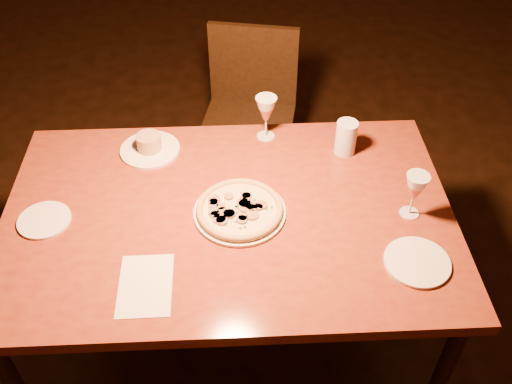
{
  "coord_description": "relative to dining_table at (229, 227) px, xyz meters",
  "views": [
    {
      "loc": [
        -0.05,
        -1.61,
        2.19
      ],
      "look_at": [
        0.06,
        -0.2,
        0.85
      ],
      "focal_mm": 40.0,
      "sensor_mm": 36.0,
      "label": 1
    }
  ],
  "objects": [
    {
      "name": "floor",
      "position": [
        0.04,
        0.25,
        -0.74
      ],
      "size": [
        7.0,
        7.0,
        0.0
      ],
      "primitive_type": "plane",
      "color": "#331D11",
      "rests_on": "ground"
    },
    {
      "name": "side_plate_left",
      "position": [
        -0.61,
        0.01,
        0.08
      ],
      "size": [
        0.18,
        0.18,
        0.01
      ],
      "primitive_type": "cylinder",
      "color": "white",
      "rests_on": "dining_table"
    },
    {
      "name": "chair_far",
      "position": [
        0.14,
        1.0,
        -0.23
      ],
      "size": [
        0.53,
        0.53,
        0.92
      ],
      "rotation": [
        0.0,
        0.0,
        -0.23
      ],
      "color": "black",
      "rests_on": "floor"
    },
    {
      "name": "ramekin_saucer",
      "position": [
        -0.28,
        0.35,
        0.1
      ],
      "size": [
        0.23,
        0.23,
        0.07
      ],
      "color": "white",
      "rests_on": "dining_table"
    },
    {
      "name": "wine_glass_right",
      "position": [
        0.61,
        -0.06,
        0.16
      ],
      "size": [
        0.08,
        0.08,
        0.17
      ],
      "primitive_type": null,
      "color": "#B3604A",
      "rests_on": "dining_table"
    },
    {
      "name": "dining_table",
      "position": [
        0.0,
        0.0,
        0.0
      ],
      "size": [
        1.55,
        1.03,
        0.82
      ],
      "rotation": [
        0.0,
        0.0,
        -0.03
      ],
      "color": "brown",
      "rests_on": "floor"
    },
    {
      "name": "wine_glass_far",
      "position": [
        0.17,
        0.4,
        0.16
      ],
      "size": [
        0.08,
        0.08,
        0.18
      ],
      "primitive_type": null,
      "color": "#B3604A",
      "rests_on": "dining_table"
    },
    {
      "name": "pizza_plate",
      "position": [
        0.04,
        -0.01,
        0.09
      ],
      "size": [
        0.31,
        0.31,
        0.03
      ],
      "color": "white",
      "rests_on": "dining_table"
    },
    {
      "name": "menu_card",
      "position": [
        -0.26,
        -0.29,
        0.07
      ],
      "size": [
        0.16,
        0.24,
        0.0
      ],
      "primitive_type": "cube",
      "rotation": [
        0.0,
        0.0,
        -0.02
      ],
      "color": "white",
      "rests_on": "dining_table"
    },
    {
      "name": "side_plate_near",
      "position": [
        0.57,
        -0.27,
        0.08
      ],
      "size": [
        0.21,
        0.21,
        0.01
      ],
      "primitive_type": "cylinder",
      "color": "white",
      "rests_on": "dining_table"
    },
    {
      "name": "water_tumbler",
      "position": [
        0.45,
        0.29,
        0.14
      ],
      "size": [
        0.08,
        0.08,
        0.13
      ],
      "primitive_type": "cylinder",
      "color": "silver",
      "rests_on": "dining_table"
    }
  ]
}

